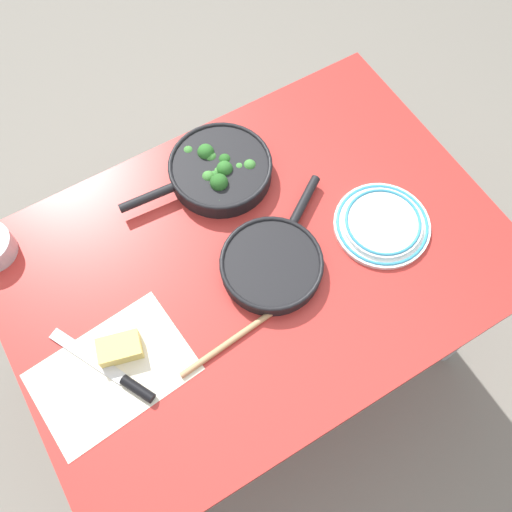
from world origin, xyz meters
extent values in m
plane|color=slate|center=(0.00, 0.00, 0.00)|extent=(14.00, 14.00, 0.00)
cube|color=#B72D28|center=(0.00, 0.00, 0.72)|extent=(1.26, 0.89, 0.03)
cylinder|color=#BCBCC1|center=(0.57, -0.38, 0.35)|extent=(0.05, 0.05, 0.71)
cylinder|color=#BCBCC1|center=(-0.57, 0.38, 0.35)|extent=(0.05, 0.05, 0.71)
cylinder|color=#BCBCC1|center=(0.57, 0.38, 0.35)|extent=(0.05, 0.05, 0.71)
cylinder|color=black|center=(0.05, 0.27, 0.76)|extent=(0.27, 0.27, 0.05)
torus|color=black|center=(0.05, 0.27, 0.79)|extent=(0.28, 0.28, 0.01)
cylinder|color=black|center=(-0.16, 0.28, 0.77)|extent=(0.15, 0.03, 0.02)
cylinder|color=#357027|center=(0.09, 0.24, 0.75)|extent=(0.01, 0.01, 0.02)
sphere|color=#428438|center=(0.09, 0.24, 0.77)|extent=(0.03, 0.03, 0.03)
cylinder|color=#357027|center=(0.12, 0.23, 0.76)|extent=(0.01, 0.01, 0.02)
sphere|color=#428438|center=(0.12, 0.23, 0.78)|extent=(0.04, 0.04, 0.04)
cylinder|color=#357027|center=(0.00, 0.35, 0.76)|extent=(0.01, 0.01, 0.02)
sphere|color=#428438|center=(0.00, 0.35, 0.78)|extent=(0.03, 0.03, 0.03)
cylinder|color=#357027|center=(0.01, 0.25, 0.76)|extent=(0.01, 0.01, 0.02)
sphere|color=#428438|center=(0.01, 0.25, 0.78)|extent=(0.04, 0.04, 0.04)
cylinder|color=#357027|center=(0.04, 0.30, 0.76)|extent=(0.01, 0.01, 0.02)
sphere|color=#428438|center=(0.04, 0.30, 0.78)|extent=(0.03, 0.03, 0.03)
cylinder|color=#2C6823|center=(0.02, 0.25, 0.75)|extent=(0.01, 0.01, 0.02)
sphere|color=#387A33|center=(0.02, 0.25, 0.77)|extent=(0.03, 0.03, 0.03)
cylinder|color=#357027|center=(0.04, 0.25, 0.75)|extent=(0.01, 0.01, 0.02)
sphere|color=#428438|center=(0.04, 0.25, 0.77)|extent=(0.03, 0.03, 0.03)
cylinder|color=#205218|center=(0.02, 0.22, 0.76)|extent=(0.02, 0.02, 0.03)
sphere|color=#286023|center=(0.02, 0.22, 0.79)|extent=(0.05, 0.05, 0.05)
cylinder|color=#245B1C|center=(0.05, 0.25, 0.76)|extent=(0.02, 0.02, 0.02)
sphere|color=#2D6B28|center=(0.05, 0.25, 0.79)|extent=(0.04, 0.04, 0.04)
cylinder|color=#205218|center=(0.07, 0.28, 0.76)|extent=(0.01, 0.01, 0.02)
sphere|color=#286023|center=(0.07, 0.28, 0.78)|extent=(0.03, 0.03, 0.03)
cylinder|color=#2C6823|center=(-0.01, 0.17, 0.75)|extent=(0.01, 0.01, 0.02)
sphere|color=#387A33|center=(-0.01, 0.17, 0.77)|extent=(0.03, 0.03, 0.03)
cylinder|color=#245B1C|center=(0.04, 0.32, 0.76)|extent=(0.02, 0.02, 0.02)
sphere|color=#2D6B28|center=(0.04, 0.32, 0.79)|extent=(0.04, 0.04, 0.04)
cube|color=#AD7F4C|center=(0.04, 0.24, 0.76)|extent=(0.05, 0.05, 0.03)
cube|color=#9E703D|center=(0.05, 0.24, 0.76)|extent=(0.04, 0.04, 0.03)
cube|color=olive|center=(0.08, 0.25, 0.76)|extent=(0.05, 0.05, 0.03)
cube|color=#9E703D|center=(0.13, 0.24, 0.76)|extent=(0.03, 0.03, 0.03)
cube|color=#AD7F4C|center=(0.10, 0.26, 0.76)|extent=(0.03, 0.04, 0.04)
cylinder|color=black|center=(0.02, -0.04, 0.76)|extent=(0.25, 0.25, 0.04)
torus|color=black|center=(0.02, -0.04, 0.78)|extent=(0.26, 0.26, 0.01)
cylinder|color=black|center=(0.19, 0.07, 0.76)|extent=(0.14, 0.10, 0.02)
cylinder|color=#EAD170|center=(0.02, -0.04, 0.76)|extent=(0.21, 0.21, 0.02)
cylinder|color=tan|center=(-0.15, -0.15, 0.74)|extent=(0.30, 0.04, 0.02)
ellipsoid|color=tan|center=(0.02, -0.14, 0.75)|extent=(0.07, 0.05, 0.02)
cube|color=silver|center=(-0.43, -0.08, 0.74)|extent=(0.37, 0.27, 0.00)
cube|color=silver|center=(-0.47, -0.01, 0.74)|extent=(0.12, 0.20, 0.01)
cylinder|color=black|center=(-0.40, -0.14, 0.75)|extent=(0.06, 0.09, 0.02)
cube|color=#E0C15B|center=(-0.39, -0.04, 0.76)|extent=(0.11, 0.09, 0.04)
cylinder|color=white|center=(0.33, -0.09, 0.74)|extent=(0.25, 0.25, 0.01)
torus|color=teal|center=(0.33, -0.09, 0.75)|extent=(0.24, 0.24, 0.01)
cylinder|color=white|center=(0.33, -0.09, 0.75)|extent=(0.21, 0.21, 0.01)
torus|color=teal|center=(0.33, -0.09, 0.76)|extent=(0.20, 0.20, 0.01)
camera|label=1|loc=(-0.32, -0.53, 2.04)|focal=40.00mm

